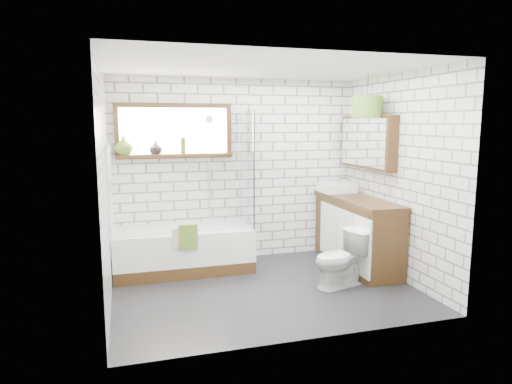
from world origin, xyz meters
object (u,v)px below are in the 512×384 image
object	(u,v)px
vanity	(357,232)
toilet	(340,259)
basin	(337,188)
pendant	(367,107)
bathtub	(183,250)

from	to	relation	value
vanity	toilet	size ratio (longest dim) A/B	2.43
vanity	basin	world-z (taller)	basin
basin	vanity	bearing A→B (deg)	-83.16
toilet	pendant	bearing A→B (deg)	117.49
vanity	basin	size ratio (longest dim) A/B	3.63
pendant	bathtub	bearing A→B (deg)	165.91
bathtub	vanity	distance (m)	2.30
bathtub	toilet	size ratio (longest dim) A/B	2.61
bathtub	basin	xyz separation A→B (m)	(2.20, 0.06, 0.71)
toilet	bathtub	bearing A→B (deg)	-137.19
basin	toilet	size ratio (longest dim) A/B	0.67
bathtub	pendant	size ratio (longest dim) A/B	4.65
vanity	pendant	distance (m)	1.64
bathtub	basin	bearing A→B (deg)	1.62
basin	pendant	size ratio (longest dim) A/B	1.19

